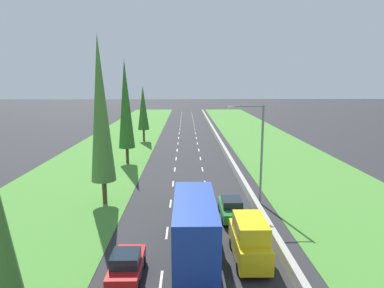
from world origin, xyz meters
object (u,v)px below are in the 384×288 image
Objects in this scene: poplar_tree_second at (101,110)px; poplar_tree_third at (126,104)px; yellow_van_right_lane at (249,239)px; red_hatchback_left_lane at (127,265)px; green_sedan_right_lane at (231,208)px; blue_box_truck_centre_lane at (194,226)px; green_sedan_centre_lane at (189,197)px; street_light_mast at (258,147)px; poplar_tree_fourth at (143,108)px.

poplar_tree_third is (-0.54, 15.20, -0.54)m from poplar_tree_second.
red_hatchback_left_lane is at bearing -165.52° from yellow_van_right_lane.
green_sedan_right_lane is 11.07m from red_hatchback_left_lane.
blue_box_truck_centre_lane is 1.92× the size of yellow_van_right_lane.
green_sedan_centre_lane is (-3.59, 9.44, -0.59)m from yellow_van_right_lane.
red_hatchback_left_lane is 15.89m from street_light_mast.
poplar_tree_fourth reaches higher than red_hatchback_left_lane.
poplar_tree_fourth is at bearing 113.59° from street_light_mast.
blue_box_truck_centre_lane is 9.24m from green_sedan_centre_lane.
poplar_tree_second is 1.08× the size of poplar_tree_third.
yellow_van_right_lane is 0.33× the size of poplar_tree_second.
poplar_tree_fourth reaches higher than blue_box_truck_centre_lane.
poplar_tree_second is at bearing 179.24° from street_light_mast.
yellow_van_right_lane reaches higher than red_hatchback_left_lane.
poplar_tree_third is 21.19m from street_light_mast.
street_light_mast is (14.20, -32.51, -0.90)m from poplar_tree_fourth.
green_sedan_right_lane is 37.90m from poplar_tree_fourth.
green_sedan_centre_lane is 10.90m from poplar_tree_second.
green_sedan_centre_lane is 0.30× the size of poplar_tree_second.
green_sedan_right_lane is 0.44× the size of poplar_tree_fourth.
street_light_mast reaches higher than green_sedan_right_lane.
poplar_tree_fourth reaches higher than green_sedan_right_lane.
yellow_van_right_lane is 16.71m from poplar_tree_second.
red_hatchback_left_lane is at bearing -71.28° from poplar_tree_second.
green_sedan_centre_lane is at bearing -4.78° from poplar_tree_second.
poplar_tree_fourth is at bearing 105.41° from yellow_van_right_lane.
poplar_tree_third is 17.23m from poplar_tree_fourth.
poplar_tree_fourth reaches higher than street_light_mast.
poplar_tree_second is at bearing 175.22° from green_sedan_centre_lane.
green_sedan_right_lane is (3.39, -2.75, 0.00)m from green_sedan_centre_lane.
poplar_tree_fourth is (-8.30, 42.11, 3.95)m from blue_box_truck_centre_lane.
street_light_mast reaches higher than yellow_van_right_lane.
yellow_van_right_lane is at bearing -69.17° from green_sedan_centre_lane.
poplar_tree_second is (-7.88, 9.78, 6.33)m from blue_box_truck_centre_lane.
poplar_tree_third reaches higher than blue_box_truck_centre_lane.
poplar_tree_second is at bearing -87.98° from poplar_tree_third.
yellow_van_right_lane is 1.26× the size of red_hatchback_left_lane.
poplar_tree_fourth is (-4.47, 44.27, 5.30)m from red_hatchback_left_lane.
blue_box_truck_centre_lane is 43.10m from poplar_tree_fourth.
poplar_tree_second reaches higher than poplar_tree_fourth.
street_light_mast is at bearing -47.05° from poplar_tree_third.
yellow_van_right_lane is at bearing -41.80° from poplar_tree_second.
yellow_van_right_lane reaches higher than green_sedan_right_lane.
green_sedan_right_lane is 0.33× the size of poplar_tree_third.
poplar_tree_third is at bearing 108.63° from blue_box_truck_centre_lane.
blue_box_truck_centre_lane is at bearing -88.74° from green_sedan_centre_lane.
poplar_tree_third is (-4.59, 27.14, 7.14)m from red_hatchback_left_lane.
blue_box_truck_centre_lane reaches higher than green_sedan_centre_lane.
poplar_tree_third reaches higher than red_hatchback_left_lane.
green_sedan_right_lane is at bearing -130.22° from street_light_mast.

